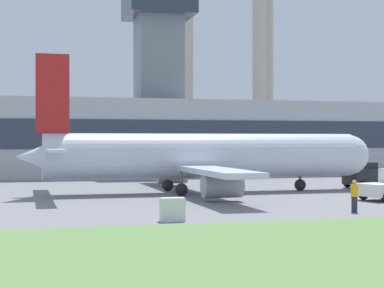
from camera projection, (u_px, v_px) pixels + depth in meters
name	position (u px, v px, depth m)	size (l,w,h in m)	color
ground_plane	(247.00, 191.00, 49.98)	(400.00, 400.00, 0.00)	gray
terminal_building	(170.00, 132.00, 75.42)	(68.92, 14.50, 22.51)	#B2B2B7
smokestack_left	(185.00, 22.00, 100.61)	(2.83, 2.83, 44.94)	#B2A899
smokestack_right	(259.00, 29.00, 103.54)	(2.56, 2.56, 43.77)	#B2A899
smokestack_far	(265.00, 40.00, 109.70)	(3.06, 3.06, 42.02)	#B2A899
airplane	(199.00, 157.00, 48.61)	(27.59, 26.00, 10.18)	silver
pushback_tug	(367.00, 176.00, 53.87)	(4.15, 3.01, 2.13)	#232328
ground_crew_person	(354.00, 196.00, 35.31)	(0.56, 0.56, 1.80)	#23283D
utility_cabinet	(172.00, 209.00, 31.47)	(1.17, 0.66, 1.16)	silver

